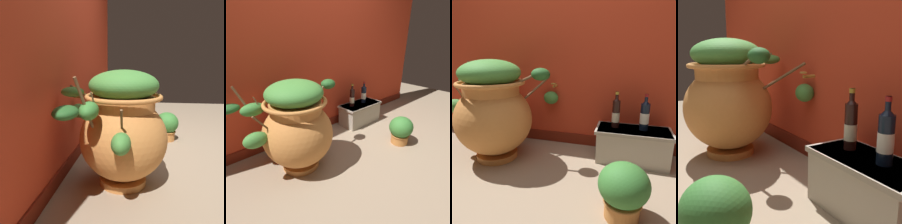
# 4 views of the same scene
# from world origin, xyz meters

# --- Properties ---
(terracotta_urn) EXTENTS (1.18, 0.90, 0.94)m
(terracotta_urn) POSITION_xyz_m (-0.64, 0.58, 0.49)
(terracotta_urn) COLOR #CC7F3D
(terracotta_urn) RESTS_ON ground_plane
(stone_ledge) EXTENTS (0.67, 0.33, 0.32)m
(stone_ledge) POSITION_xyz_m (0.63, 0.87, 0.17)
(stone_ledge) COLOR #B2A893
(stone_ledge) RESTS_ON ground_plane
(wine_bottle_left) EXTENTS (0.08, 0.08, 0.33)m
(wine_bottle_left) POSITION_xyz_m (0.72, 0.88, 0.46)
(wine_bottle_left) COLOR black
(wine_bottle_left) RESTS_ON stone_ledge
(wine_bottle_middle) EXTENTS (0.07, 0.07, 0.34)m
(wine_bottle_middle) POSITION_xyz_m (0.47, 0.89, 0.46)
(wine_bottle_middle) COLOR black
(wine_bottle_middle) RESTS_ON stone_ledge
(potted_shrub) EXTENTS (0.31, 0.29, 0.37)m
(potted_shrub) POSITION_xyz_m (0.57, 0.10, 0.20)
(potted_shrub) COLOR #CC7F3D
(potted_shrub) RESTS_ON ground_plane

